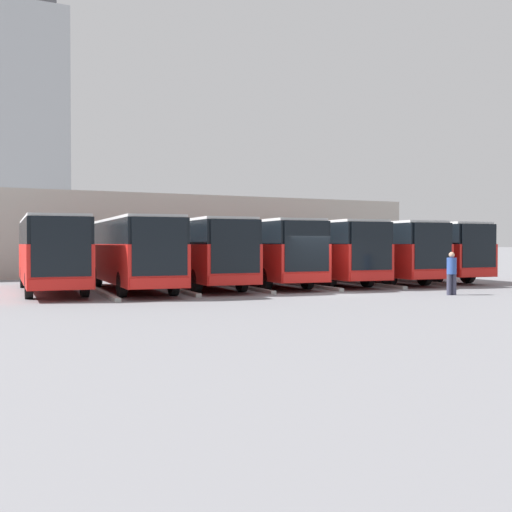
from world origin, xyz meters
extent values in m
plane|color=gray|center=(0.00, 0.00, 0.00)|extent=(600.00, 600.00, 0.00)
cube|color=red|center=(-10.32, -5.90, 1.29)|extent=(3.38, 11.31, 1.69)
cube|color=black|center=(-10.32, -5.90, 2.65)|extent=(3.33, 11.14, 1.03)
cube|color=black|center=(-9.83, -0.34, 2.06)|extent=(2.12, 0.23, 2.22)
cube|color=red|center=(-9.83, -0.33, 0.67)|extent=(2.29, 0.26, 0.40)
cube|color=silver|center=(-10.32, -5.90, 3.23)|extent=(3.25, 10.86, 0.12)
cylinder|color=black|center=(-11.08, -2.37, 0.52)|extent=(0.39, 1.07, 1.05)
cylinder|color=black|center=(-8.97, -2.56, 0.52)|extent=(0.39, 1.07, 1.05)
cylinder|color=black|center=(-11.68, -9.25, 0.52)|extent=(0.39, 1.07, 1.05)
cylinder|color=black|center=(-9.57, -9.44, 0.52)|extent=(0.39, 1.07, 1.05)
cube|color=#9E9E99|center=(-8.60, -4.23, 0.07)|extent=(0.90, 7.52, 0.15)
cube|color=red|center=(-6.88, -5.46, 1.29)|extent=(3.38, 11.31, 1.69)
cube|color=black|center=(-6.88, -5.46, 2.65)|extent=(3.33, 11.14, 1.03)
cube|color=black|center=(-6.39, 0.11, 2.06)|extent=(2.12, 0.23, 2.22)
cube|color=red|center=(-6.39, 0.11, 0.67)|extent=(2.29, 0.26, 0.40)
cube|color=silver|center=(-6.88, -5.46, 3.23)|extent=(3.25, 10.86, 0.12)
cylinder|color=black|center=(-7.63, -1.92, 0.52)|extent=(0.39, 1.07, 1.05)
cylinder|color=black|center=(-5.53, -2.11, 0.52)|extent=(0.39, 1.07, 1.05)
cylinder|color=black|center=(-8.24, -8.80, 0.52)|extent=(0.39, 1.07, 1.05)
cylinder|color=black|center=(-6.13, -8.99, 0.52)|extent=(0.39, 1.07, 1.05)
cube|color=#9E9E99|center=(-5.16, -3.78, 0.07)|extent=(0.90, 7.52, 0.15)
cube|color=red|center=(-3.44, -5.68, 1.29)|extent=(3.38, 11.31, 1.69)
cube|color=black|center=(-3.44, -5.68, 2.65)|extent=(3.33, 11.14, 1.03)
cube|color=black|center=(-2.95, -0.12, 2.06)|extent=(2.12, 0.23, 2.22)
cube|color=red|center=(-2.95, -0.11, 0.67)|extent=(2.29, 0.26, 0.40)
cube|color=silver|center=(-3.44, -5.68, 3.23)|extent=(3.25, 10.86, 0.12)
cylinder|color=black|center=(-4.19, -2.15, 0.52)|extent=(0.39, 1.07, 1.05)
cylinder|color=black|center=(-2.08, -2.34, 0.52)|extent=(0.39, 1.07, 1.05)
cylinder|color=black|center=(-4.80, -9.03, 0.52)|extent=(0.39, 1.07, 1.05)
cylinder|color=black|center=(-2.69, -9.22, 0.52)|extent=(0.39, 1.07, 1.05)
cube|color=#9E9E99|center=(-1.72, -4.01, 0.07)|extent=(0.90, 7.52, 0.15)
cube|color=red|center=(0.00, -5.73, 1.29)|extent=(3.38, 11.31, 1.69)
cube|color=black|center=(0.00, -5.73, 2.65)|extent=(3.33, 11.14, 1.03)
cube|color=black|center=(0.49, -0.16, 2.06)|extent=(2.12, 0.23, 2.22)
cube|color=red|center=(0.49, -0.16, 0.67)|extent=(2.29, 0.26, 0.40)
cube|color=silver|center=(0.00, -5.73, 3.23)|extent=(3.25, 10.86, 0.12)
cylinder|color=black|center=(-0.75, -2.19, 0.52)|extent=(0.39, 1.07, 1.05)
cylinder|color=black|center=(1.36, -2.38, 0.52)|extent=(0.39, 1.07, 1.05)
cylinder|color=black|center=(-1.36, -9.07, 0.52)|extent=(0.39, 1.07, 1.05)
cylinder|color=black|center=(0.75, -9.26, 0.52)|extent=(0.39, 1.07, 1.05)
cube|color=#9E9E99|center=(1.72, -4.05, 0.07)|extent=(0.90, 7.52, 0.15)
cube|color=red|center=(3.44, -5.67, 1.29)|extent=(3.38, 11.31, 1.69)
cube|color=black|center=(3.44, -5.67, 2.65)|extent=(3.33, 11.14, 1.03)
cube|color=black|center=(3.93, -0.11, 2.06)|extent=(2.12, 0.23, 2.22)
cube|color=red|center=(3.93, -0.10, 0.67)|extent=(2.29, 0.26, 0.40)
cube|color=silver|center=(3.44, -5.67, 3.23)|extent=(3.25, 10.86, 0.12)
cylinder|color=black|center=(2.69, -2.14, 0.52)|extent=(0.39, 1.07, 1.05)
cylinder|color=black|center=(4.80, -2.32, 0.52)|extent=(0.39, 1.07, 1.05)
cylinder|color=black|center=(2.08, -9.02, 0.52)|extent=(0.39, 1.07, 1.05)
cylinder|color=black|center=(4.19, -9.21, 0.52)|extent=(0.39, 1.07, 1.05)
cube|color=#9E9E99|center=(5.16, -4.00, 0.07)|extent=(0.90, 7.52, 0.15)
cube|color=red|center=(6.88, -5.02, 1.29)|extent=(3.38, 11.31, 1.69)
cube|color=black|center=(6.88, -5.02, 2.65)|extent=(3.33, 11.14, 1.03)
cube|color=black|center=(7.37, 0.54, 2.06)|extent=(2.12, 0.23, 2.22)
cube|color=red|center=(7.37, 0.55, 0.67)|extent=(2.29, 0.26, 0.40)
cube|color=silver|center=(6.88, -5.02, 3.23)|extent=(3.25, 10.86, 0.12)
cylinder|color=black|center=(6.13, -1.49, 0.52)|extent=(0.39, 1.07, 1.05)
cylinder|color=black|center=(8.24, -1.67, 0.52)|extent=(0.39, 1.07, 1.05)
cylinder|color=black|center=(5.53, -8.37, 0.52)|extent=(0.39, 1.07, 1.05)
cylinder|color=black|center=(7.63, -8.55, 0.52)|extent=(0.39, 1.07, 1.05)
cube|color=#9E9E99|center=(8.60, -3.35, 0.07)|extent=(0.90, 7.52, 0.15)
cube|color=red|center=(10.32, -5.93, 1.29)|extent=(3.38, 11.31, 1.69)
cube|color=black|center=(10.32, -5.93, 2.65)|extent=(3.33, 11.14, 1.03)
cube|color=black|center=(10.81, -0.37, 2.06)|extent=(2.12, 0.23, 2.22)
cube|color=red|center=(10.81, -0.36, 0.67)|extent=(2.29, 0.26, 0.40)
cube|color=silver|center=(10.32, -5.93, 3.23)|extent=(3.25, 10.86, 0.12)
cylinder|color=black|center=(9.57, -2.40, 0.52)|extent=(0.39, 1.07, 1.05)
cylinder|color=black|center=(11.68, -2.58, 0.52)|extent=(0.39, 1.07, 1.05)
cylinder|color=black|center=(8.97, -9.28, 0.52)|extent=(0.39, 1.07, 1.05)
cylinder|color=black|center=(11.08, -9.46, 0.52)|extent=(0.39, 1.07, 1.05)
cylinder|color=#38384C|center=(-4.58, 3.37, 0.44)|extent=(0.25, 0.25, 0.88)
cylinder|color=#38384C|center=(-4.36, 3.32, 0.44)|extent=(0.25, 0.25, 0.88)
cylinder|color=#2D4C99|center=(-4.47, 3.35, 1.23)|extent=(0.49, 0.49, 0.70)
sphere|color=tan|center=(-4.47, 3.35, 1.69)|extent=(0.24, 0.24, 0.24)
cube|color=#A8A399|center=(0.00, -22.55, 2.74)|extent=(36.07, 11.69, 5.48)
cube|color=silver|center=(0.00, -29.90, 5.23)|extent=(36.07, 3.00, 0.24)
cylinder|color=slate|center=(-12.63, -31.00, 2.61)|extent=(0.20, 0.20, 5.23)
cube|color=#ADB2B7|center=(-9.50, -176.12, 35.22)|extent=(21.53, 21.53, 70.43)
cube|color=#4C4C51|center=(-9.50, -176.12, 71.63)|extent=(15.07, 15.07, 2.40)
camera|label=1|loc=(14.93, 23.70, 2.16)|focal=45.00mm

